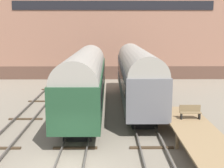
% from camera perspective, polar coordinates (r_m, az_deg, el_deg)
% --- Properties ---
extents(train_car_grey, '(2.92, 18.20, 5.26)m').
position_cam_1_polar(train_car_grey, '(28.39, 4.52, 2.07)').
color(train_car_grey, black).
rests_on(train_car_grey, ground).
extents(train_car_green, '(3.06, 17.64, 5.22)m').
position_cam_1_polar(train_car_green, '(25.80, -4.97, 1.16)').
color(train_car_green, black).
rests_on(train_car_green, ground).
extents(station_platform, '(2.64, 11.64, 1.08)m').
position_cam_1_polar(station_platform, '(18.98, 15.36, -8.58)').
color(station_platform, '#8C704C').
rests_on(station_platform, ground).
extents(bench, '(1.40, 0.40, 0.91)m').
position_cam_1_polar(bench, '(21.26, 14.11, -4.89)').
color(bench, brown).
rests_on(bench, station_platform).
extents(warehouse_building, '(38.48, 10.47, 18.21)m').
position_cam_1_polar(warehouse_building, '(48.06, 0.10, 12.65)').
color(warehouse_building, brown).
rests_on(warehouse_building, ground).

